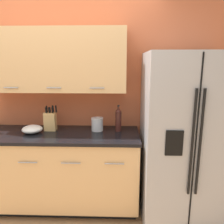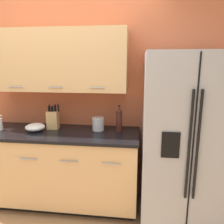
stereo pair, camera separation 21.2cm
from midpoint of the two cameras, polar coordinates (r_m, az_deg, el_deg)
The scene contains 7 objects.
wall_back at distance 2.81m, azimuth -15.97°, elevation 5.63°, with size 10.00×0.39×2.60m.
counter_unit at distance 2.79m, azimuth -15.91°, elevation -14.31°, with size 1.88×0.64×0.93m.
refrigerator at distance 2.49m, azimuth 15.67°, elevation -6.68°, with size 0.86×0.81×1.83m.
knife_block at distance 2.70m, azimuth -18.01°, elevation -2.21°, with size 0.15×0.09×0.30m.
wine_bottle at distance 2.54m, azimuth -0.71°, elevation -1.99°, with size 0.07×0.07×0.31m.
steel_canister at distance 2.58m, azimuth -6.23°, elevation -3.22°, with size 0.14×0.14×0.17m.
mixing_bowl at distance 2.69m, azimuth -22.28°, elevation -4.20°, with size 0.23×0.23×0.09m.
Camera 1 is at (0.76, -1.41, 1.72)m, focal length 35.00 mm.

